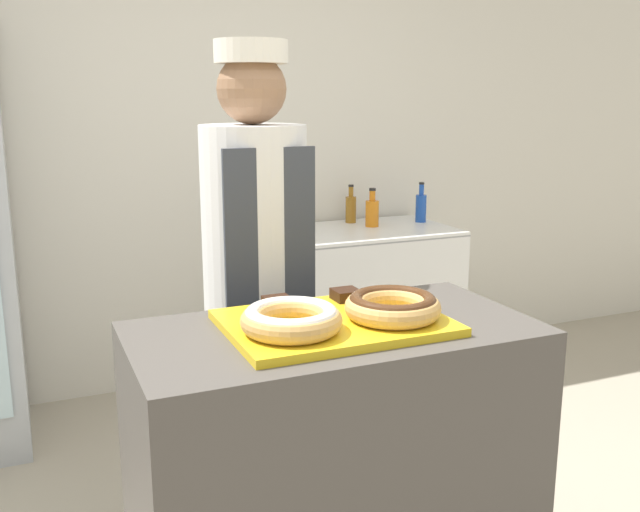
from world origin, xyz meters
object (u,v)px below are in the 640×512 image
at_px(brownie_back_right, 346,295).
at_px(serving_tray, 334,323).
at_px(donut_chocolate_glaze, 393,305).
at_px(brownie_back_left, 278,303).
at_px(bottle_blue, 421,207).
at_px(bottle_amber, 351,208).
at_px(chest_freezer, 359,304).
at_px(bottle_orange, 372,212).
at_px(donut_light_glaze, 291,318).
at_px(baker_person, 256,285).

bearing_deg(brownie_back_right, serving_tray, -124.78).
height_order(donut_chocolate_glaze, brownie_back_left, donut_chocolate_glaze).
distance_m(brownie_back_left, bottle_blue, 2.24).
relative_size(serving_tray, brownie_back_right, 7.85).
xyz_separation_m(brownie_back_left, bottle_amber, (1.10, 1.81, -0.05)).
xyz_separation_m(donut_chocolate_glaze, chest_freezer, (0.80, 1.82, -0.59)).
relative_size(donut_chocolate_glaze, bottle_orange, 1.23).
distance_m(donut_light_glaze, bottle_amber, 2.33).
height_order(brownie_back_right, baker_person, baker_person).
distance_m(donut_chocolate_glaze, brownie_back_left, 0.34).
height_order(bottle_blue, bottle_orange, bottle_blue).
bearing_deg(bottle_amber, donut_chocolate_glaze, -112.63).
relative_size(donut_chocolate_glaze, bottle_amber, 1.21).
xyz_separation_m(baker_person, bottle_amber, (1.03, 1.38, 0.01)).
bearing_deg(bottle_amber, donut_light_glaze, -119.40).
bearing_deg(donut_chocolate_glaze, bottle_blue, 56.92).
bearing_deg(serving_tray, baker_person, 92.96).
bearing_deg(donut_chocolate_glaze, brownie_back_right, 100.49).
relative_size(brownie_back_left, brownie_back_right, 1.00).
height_order(donut_chocolate_glaze, baker_person, baker_person).
relative_size(donut_light_glaze, brownie_back_left, 3.50).
bearing_deg(brownie_back_left, bottle_orange, 54.96).
bearing_deg(bottle_amber, brownie_back_right, -116.04).
xyz_separation_m(bottle_amber, bottle_orange, (0.06, -0.16, -0.00)).
height_order(baker_person, bottle_blue, baker_person).
bearing_deg(bottle_orange, chest_freezer, -153.13).
bearing_deg(donut_chocolate_glaze, donut_light_glaze, 180.00).
relative_size(donut_chocolate_glaze, brownie_back_right, 3.50).
bearing_deg(bottle_blue, baker_person, -138.77).
distance_m(brownie_back_right, bottle_orange, 1.90).
bearing_deg(brownie_back_left, donut_light_glaze, -100.49).
relative_size(donut_light_glaze, bottle_blue, 1.15).
height_order(serving_tray, bottle_orange, bottle_orange).
relative_size(brownie_back_right, bottle_amber, 0.35).
height_order(serving_tray, baker_person, baker_person).
distance_m(donut_light_glaze, baker_person, 0.67).
bearing_deg(bottle_orange, serving_tray, -120.13).
bearing_deg(baker_person, brownie_back_right, -72.34).
height_order(donut_light_glaze, brownie_back_left, donut_light_glaze).
xyz_separation_m(bottle_amber, bottle_blue, (0.38, -0.14, 0.00)).
xyz_separation_m(baker_person, bottle_blue, (1.41, 1.24, 0.02)).
height_order(chest_freezer, bottle_blue, bottle_blue).
distance_m(donut_chocolate_glaze, bottle_orange, 2.08).
height_order(brownie_back_left, bottle_amber, bottle_amber).
bearing_deg(brownie_back_right, bottle_orange, 60.33).
relative_size(baker_person, bottle_amber, 8.04).
height_order(donut_light_glaze, bottle_blue, bottle_blue).
xyz_separation_m(baker_person, chest_freezer, (0.98, 1.16, -0.51)).
height_order(serving_tray, brownie_back_left, brownie_back_left).
height_order(baker_person, chest_freezer, baker_person).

